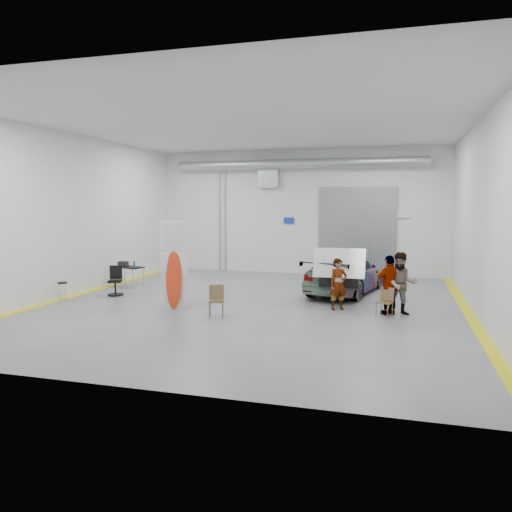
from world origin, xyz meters
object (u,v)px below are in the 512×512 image
(folding_chair_far, at_px, (384,308))
(shop_stool, at_px, (63,292))
(work_table, at_px, (127,266))
(person_c, at_px, (390,285))
(surfboard_display, at_px, (172,271))
(office_chair, at_px, (116,283))
(sedan_car, at_px, (346,274))
(folding_chair_near, at_px, (216,307))
(person_b, at_px, (401,284))
(person_a, at_px, (338,284))

(folding_chair_far, height_order, shop_stool, folding_chair_far)
(work_table, bearing_deg, person_c, -13.20)
(surfboard_display, distance_m, office_chair, 3.57)
(sedan_car, height_order, shop_stool, sedan_car)
(office_chair, bearing_deg, folding_chair_far, -27.54)
(person_c, distance_m, folding_chair_far, 0.77)
(sedan_car, bearing_deg, folding_chair_near, 69.48)
(person_c, bearing_deg, work_table, -41.66)
(person_b, relative_size, shop_stool, 2.89)
(person_c, bearing_deg, shop_stool, -23.56)
(person_b, height_order, folding_chair_far, person_b)
(sedan_car, xyz_separation_m, shop_stool, (-9.41, -4.42, -0.41))
(folding_chair_near, bearing_deg, surfboard_display, 140.40)
(person_c, height_order, work_table, person_c)
(office_chair, bearing_deg, person_a, -24.02)
(surfboard_display, relative_size, office_chair, 2.82)
(surfboard_display, bearing_deg, folding_chair_far, -6.73)
(folding_chair_near, height_order, office_chair, office_chair)
(person_c, relative_size, surfboard_display, 0.60)
(person_b, xyz_separation_m, person_c, (-0.34, -0.05, -0.05))
(person_c, xyz_separation_m, folding_chair_far, (-0.14, -0.39, -0.65))
(work_table, bearing_deg, folding_chair_near, -37.63)
(surfboard_display, xyz_separation_m, folding_chair_near, (1.79, -0.73, -0.95))
(person_a, distance_m, folding_chair_far, 1.71)
(sedan_car, bearing_deg, work_table, 18.20)
(surfboard_display, bearing_deg, person_a, 1.81)
(folding_chair_far, xyz_separation_m, work_table, (-10.43, 2.87, 0.56))
(person_b, bearing_deg, office_chair, 172.60)
(person_b, relative_size, folding_chair_near, 2.04)
(surfboard_display, distance_m, shop_stool, 4.39)
(surfboard_display, relative_size, folding_chair_far, 3.46)
(folding_chair_far, bearing_deg, person_c, 91.82)
(sedan_car, bearing_deg, shop_stool, 36.99)
(person_b, bearing_deg, work_table, 162.90)
(person_a, xyz_separation_m, shop_stool, (-9.50, -1.21, -0.50))
(person_a, height_order, person_c, person_c)
(sedan_car, bearing_deg, person_b, 132.64)
(work_table, height_order, office_chair, office_chair)
(person_b, xyz_separation_m, work_table, (-10.90, 2.43, -0.14))
(folding_chair_far, distance_m, work_table, 10.83)
(shop_stool, bearing_deg, sedan_car, 25.15)
(person_a, bearing_deg, shop_stool, 153.01)
(person_c, height_order, folding_chair_near, person_c)
(person_c, height_order, shop_stool, person_c)
(sedan_car, bearing_deg, office_chair, 31.35)
(person_a, height_order, work_table, person_a)
(folding_chair_near, relative_size, office_chair, 0.88)
(office_chair, bearing_deg, person_c, -25.20)
(shop_stool, xyz_separation_m, office_chair, (1.21, 1.51, 0.14))
(sedan_car, relative_size, folding_chair_near, 5.35)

